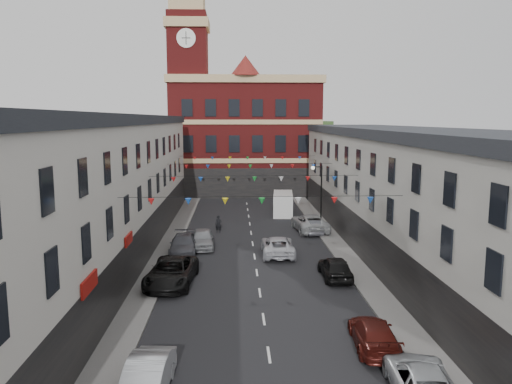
{
  "coord_description": "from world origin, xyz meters",
  "views": [
    {
      "loc": [
        -1.47,
        -32.83,
        10.4
      ],
      "look_at": [
        0.28,
        7.79,
        4.43
      ],
      "focal_mm": 35.0,
      "sensor_mm": 36.0,
      "label": 1
    }
  ],
  "objects": [
    {
      "name": "car_right_e",
      "position": [
        5.5,
        11.52,
        0.65
      ],
      "size": [
        1.75,
        4.06,
        1.3
      ],
      "primitive_type": "imported",
      "rotation": [
        0.0,
        0.0,
        3.24
      ],
      "color": "#505158",
      "rests_on": "ground"
    },
    {
      "name": "car_left_d",
      "position": [
        -5.5,
        5.17,
        0.72
      ],
      "size": [
        2.19,
        5.05,
        1.45
      ],
      "primitive_type": "imported",
      "rotation": [
        0.0,
        0.0,
        0.03
      ],
      "color": "#3B3C43",
      "rests_on": "ground"
    },
    {
      "name": "pavement_right",
      "position": [
        6.9,
        2.0,
        0.07
      ],
      "size": [
        1.8,
        64.0,
        0.15
      ],
      "primitive_type": "cube",
      "color": "#605E5B",
      "rests_on": "ground"
    },
    {
      "name": "terrace_right",
      "position": [
        11.78,
        1.0,
        4.85
      ],
      "size": [
        8.4,
        56.0,
        9.7
      ],
      "color": "beige",
      "rests_on": "ground"
    },
    {
      "name": "pedestrian",
      "position": [
        -3.0,
        12.2,
        0.8
      ],
      "size": [
        0.65,
        0.49,
        1.61
      ],
      "primitive_type": "imported",
      "rotation": [
        0.0,
        0.0,
        -0.19
      ],
      "color": "black",
      "rests_on": "ground"
    },
    {
      "name": "car_right_b",
      "position": [
        5.5,
        -15.66,
        0.68
      ],
      "size": [
        2.76,
        5.11,
        1.36
      ],
      "primitive_type": "imported",
      "rotation": [
        0.0,
        0.0,
        3.04
      ],
      "color": "#B3B7BC",
      "rests_on": "ground"
    },
    {
      "name": "street_lamp",
      "position": [
        6.55,
        14.0,
        3.9
      ],
      "size": [
        1.1,
        0.36,
        6.0
      ],
      "color": "black",
      "rests_on": "ground"
    },
    {
      "name": "car_right_c",
      "position": [
        4.83,
        -11.52,
        0.66
      ],
      "size": [
        2.18,
        4.68,
        1.32
      ],
      "primitive_type": "imported",
      "rotation": [
        0.0,
        0.0,
        3.07
      ],
      "color": "#4C140F",
      "rests_on": "ground"
    },
    {
      "name": "clock_tower",
      "position": [
        -7.5,
        35.0,
        14.93
      ],
      "size": [
        5.6,
        5.6,
        30.0
      ],
      "color": "maroon",
      "rests_on": "ground"
    },
    {
      "name": "car_left_e",
      "position": [
        -4.11,
        6.84,
        0.76
      ],
      "size": [
        2.05,
        4.58,
        1.53
      ],
      "primitive_type": "imported",
      "rotation": [
        0.0,
        0.0,
        0.06
      ],
      "color": "gray",
      "rests_on": "ground"
    },
    {
      "name": "car_right_f",
      "position": [
        5.5,
        12.45,
        0.81
      ],
      "size": [
        3.21,
        6.07,
        1.63
      ],
      "primitive_type": "imported",
      "rotation": [
        0.0,
        0.0,
        3.23
      ],
      "color": "#A7AAAC",
      "rests_on": "ground"
    },
    {
      "name": "pavement_left",
      "position": [
        -6.9,
        2.0,
        0.07
      ],
      "size": [
        1.8,
        64.0,
        0.15
      ],
      "primitive_type": "cube",
      "color": "#605E5B",
      "rests_on": "ground"
    },
    {
      "name": "terrace_left",
      "position": [
        -11.78,
        1.0,
        5.35
      ],
      "size": [
        8.4,
        56.0,
        10.7
      ],
      "color": "beige",
      "rests_on": "ground"
    },
    {
      "name": "moving_car",
      "position": [
        1.8,
        4.38,
        0.73
      ],
      "size": [
        2.49,
        5.27,
        1.45
      ],
      "primitive_type": "imported",
      "rotation": [
        0.0,
        0.0,
        3.13
      ],
      "color": "silver",
      "rests_on": "ground"
    },
    {
      "name": "car_left_b",
      "position": [
        -4.85,
        -15.16,
        0.72
      ],
      "size": [
        1.84,
        4.46,
        1.44
      ],
      "primitive_type": "imported",
      "rotation": [
        0.0,
        0.0,
        -0.08
      ],
      "color": "#B7BABF",
      "rests_on": "ground"
    },
    {
      "name": "ground",
      "position": [
        0.0,
        0.0,
        0.0
      ],
      "size": [
        160.0,
        160.0,
        0.0
      ],
      "primitive_type": "plane",
      "color": "black",
      "rests_on": "ground"
    },
    {
      "name": "car_left_c",
      "position": [
        -5.5,
        -2.29,
        0.83
      ],
      "size": [
        3.21,
        6.14,
        1.65
      ],
      "primitive_type": "imported",
      "rotation": [
        0.0,
        0.0,
        -0.08
      ],
      "color": "black",
      "rests_on": "ground"
    },
    {
      "name": "distant_hill",
      "position": [
        -4.0,
        62.0,
        5.0
      ],
      "size": [
        40.0,
        14.0,
        10.0
      ],
      "primitive_type": "cube",
      "color": "#325226",
      "rests_on": "ground"
    },
    {
      "name": "civic_building",
      "position": [
        0.0,
        37.95,
        8.14
      ],
      "size": [
        20.6,
        13.3,
        18.5
      ],
      "color": "maroon",
      "rests_on": "ground"
    },
    {
      "name": "car_right_d",
      "position": [
        5.07,
        -1.5,
        0.75
      ],
      "size": [
        1.79,
        4.39,
        1.49
      ],
      "primitive_type": "imported",
      "rotation": [
        0.0,
        0.0,
        3.15
      ],
      "color": "black",
      "rests_on": "ground"
    },
    {
      "name": "white_van",
      "position": [
        3.8,
        20.89,
        1.18
      ],
      "size": [
        2.54,
        5.5,
        2.36
      ],
      "primitive_type": "cube",
      "rotation": [
        0.0,
        0.0,
        -0.09
      ],
      "color": "silver",
      "rests_on": "ground"
    }
  ]
}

